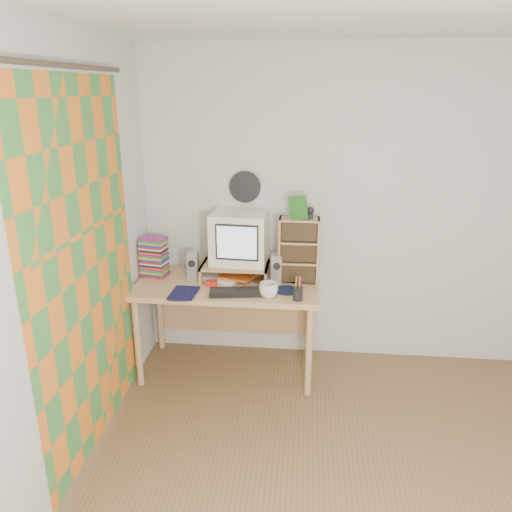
% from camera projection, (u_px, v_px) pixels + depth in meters
% --- Properties ---
extents(back_wall, '(3.50, 0.00, 3.50)m').
position_uv_depth(back_wall, '(363.00, 211.00, 3.91)').
color(back_wall, silver).
rests_on(back_wall, floor).
extents(left_wall, '(0.00, 3.50, 3.50)m').
position_uv_depth(left_wall, '(35.00, 287.00, 2.43)').
color(left_wall, silver).
rests_on(left_wall, floor).
extents(curtain, '(0.00, 2.20, 2.20)m').
position_uv_depth(curtain, '(87.00, 272.00, 2.92)').
color(curtain, orange).
rests_on(curtain, left_wall).
extents(wall_disc, '(0.25, 0.02, 0.25)m').
position_uv_depth(wall_disc, '(245.00, 187.00, 3.93)').
color(wall_disc, black).
rests_on(wall_disc, back_wall).
extents(desk, '(1.40, 0.70, 0.75)m').
position_uv_depth(desk, '(229.00, 296.00, 3.93)').
color(desk, tan).
rests_on(desk, floor).
extents(monitor_riser, '(0.52, 0.30, 0.12)m').
position_uv_depth(monitor_riser, '(235.00, 267.00, 3.88)').
color(monitor_riser, tan).
rests_on(monitor_riser, desk).
extents(crt_monitor, '(0.45, 0.45, 0.40)m').
position_uv_depth(crt_monitor, '(240.00, 238.00, 3.86)').
color(crt_monitor, white).
rests_on(crt_monitor, monitor_riser).
extents(speaker_left, '(0.08, 0.08, 0.22)m').
position_uv_depth(speaker_left, '(193.00, 266.00, 3.87)').
color(speaker_left, '#A3A3A7').
rests_on(speaker_left, desk).
extents(speaker_right, '(0.09, 0.09, 0.22)m').
position_uv_depth(speaker_right, '(277.00, 268.00, 3.81)').
color(speaker_right, '#A3A3A7').
rests_on(speaker_right, desk).
extents(keyboard, '(0.46, 0.21, 0.03)m').
position_uv_depth(keyboard, '(240.00, 292.00, 3.61)').
color(keyboard, black).
rests_on(keyboard, desk).
extents(dvd_stack, '(0.21, 0.17, 0.27)m').
position_uv_depth(dvd_stack, '(154.00, 259.00, 3.93)').
color(dvd_stack, brown).
rests_on(dvd_stack, desk).
extents(cd_rack, '(0.30, 0.16, 0.50)m').
position_uv_depth(cd_rack, '(299.00, 250.00, 3.78)').
color(cd_rack, tan).
rests_on(cd_rack, desk).
extents(mug, '(0.17, 0.17, 0.11)m').
position_uv_depth(mug, '(269.00, 290.00, 3.55)').
color(mug, white).
rests_on(mug, desk).
extents(diary, '(0.23, 0.18, 0.04)m').
position_uv_depth(diary, '(171.00, 291.00, 3.61)').
color(diary, '#0F1139').
rests_on(diary, desk).
extents(mousepad, '(0.25, 0.25, 0.00)m').
position_uv_depth(mousepad, '(287.00, 290.00, 3.68)').
color(mousepad, '#0F1933').
rests_on(mousepad, desk).
extents(pen_cup, '(0.08, 0.08, 0.14)m').
position_uv_depth(pen_cup, '(298.00, 291.00, 3.50)').
color(pen_cup, black).
rests_on(pen_cup, desk).
extents(papers, '(0.35, 0.30, 0.04)m').
position_uv_depth(papers, '(228.00, 276.00, 3.90)').
color(papers, silver).
rests_on(papers, desk).
extents(red_box, '(0.09, 0.06, 0.04)m').
position_uv_depth(red_box, '(212.00, 283.00, 3.77)').
color(red_box, red).
rests_on(red_box, desk).
extents(game_box, '(0.13, 0.04, 0.17)m').
position_uv_depth(game_box, '(298.00, 208.00, 3.66)').
color(game_box, '#1D601B').
rests_on(game_box, cd_rack).
extents(webcam, '(0.06, 0.06, 0.09)m').
position_uv_depth(webcam, '(311.00, 213.00, 3.66)').
color(webcam, black).
rests_on(webcam, cd_rack).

